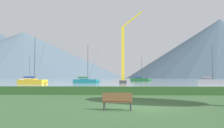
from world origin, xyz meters
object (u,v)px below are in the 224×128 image
at_px(dock_crane, 123,58).
at_px(sailboat_slip_3, 28,80).
at_px(sailboat_slip_8, 33,81).
at_px(sailboat_slip_5, 211,81).
at_px(sailboat_slip_2, 141,80).
at_px(sailboat_slip_1, 86,81).
at_px(park_bench_near_path, 117,100).

bearing_deg(dock_crane, sailboat_slip_3, 142.62).
bearing_deg(sailboat_slip_8, sailboat_slip_3, 129.36).
bearing_deg(dock_crane, sailboat_slip_5, -4.89).
xyz_separation_m(sailboat_slip_3, sailboat_slip_5, (60.10, -30.44, -0.01)).
bearing_deg(sailboat_slip_5, sailboat_slip_3, 167.67).
relative_size(sailboat_slip_2, sailboat_slip_3, 0.95).
height_order(sailboat_slip_2, sailboat_slip_3, sailboat_slip_3).
bearing_deg(sailboat_slip_5, sailboat_slip_2, 131.73).
height_order(sailboat_slip_3, sailboat_slip_5, sailboat_slip_5).
xyz_separation_m(sailboat_slip_1, sailboat_slip_8, (-11.24, -11.53, 0.02)).
bearing_deg(sailboat_slip_5, dock_crane, -170.36).
relative_size(sailboat_slip_3, dock_crane, 0.49).
bearing_deg(sailboat_slip_1, sailboat_slip_2, 68.43).
bearing_deg(sailboat_slip_2, sailboat_slip_1, -101.22).
relative_size(sailboat_slip_8, park_bench_near_path, 7.23).
bearing_deg(sailboat_slip_1, dock_crane, -1.44).
bearing_deg(sailboat_slip_3, dock_crane, -30.56).
distance_m(sailboat_slip_3, dock_crane, 47.35).
xyz_separation_m(sailboat_slip_2, sailboat_slip_3, (-43.75, -1.39, -0.06)).
bearing_deg(sailboat_slip_2, dock_crane, -81.81).
xyz_separation_m(sailboat_slip_1, dock_crane, (10.60, -2.15, 6.26)).
distance_m(sailboat_slip_2, sailboat_slip_8, 48.39).
height_order(sailboat_slip_3, sailboat_slip_8, sailboat_slip_8).
xyz_separation_m(sailboat_slip_5, dock_crane, (-22.81, 1.95, 6.31)).
xyz_separation_m(sailboat_slip_3, sailboat_slip_8, (15.45, -37.87, 0.06)).
bearing_deg(sailboat_slip_3, sailboat_slip_2, 8.63).
xyz_separation_m(sailboat_slip_2, park_bench_near_path, (-6.49, -86.72, -0.16)).
bearing_deg(sailboat_slip_2, sailboat_slip_3, -157.80).
relative_size(sailboat_slip_3, sailboat_slip_8, 0.86).
distance_m(sailboat_slip_1, sailboat_slip_3, 37.49).
xyz_separation_m(sailboat_slip_3, dock_crane, (37.29, -28.49, 6.30)).
distance_m(sailboat_slip_1, sailboat_slip_2, 32.55).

